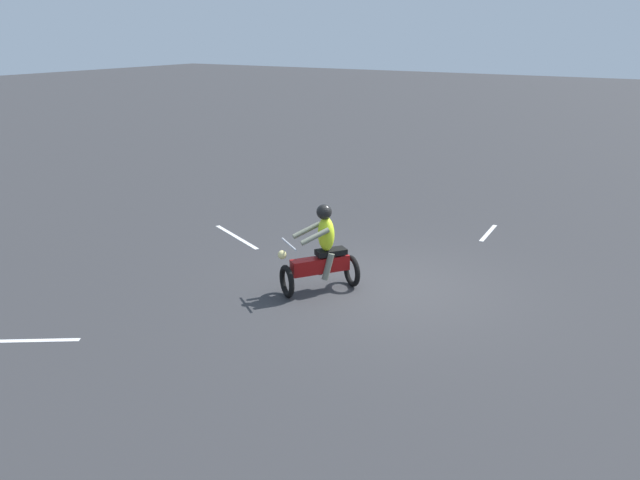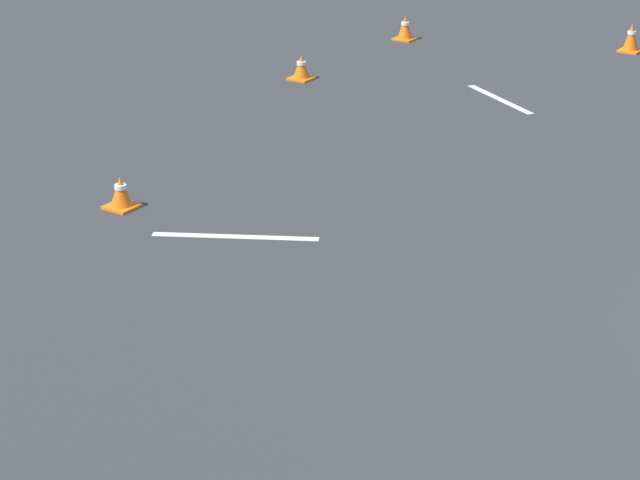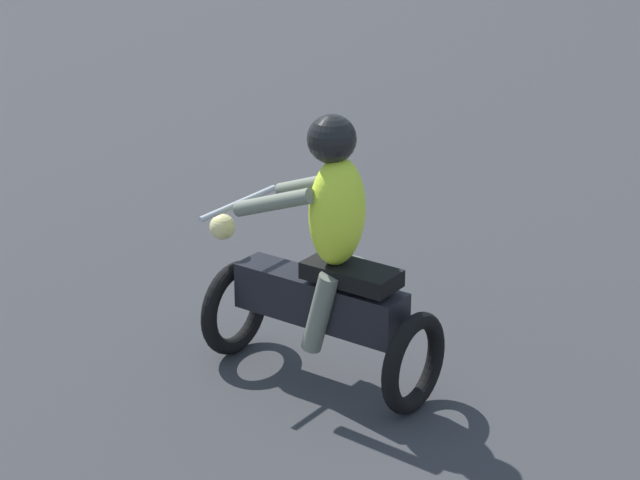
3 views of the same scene
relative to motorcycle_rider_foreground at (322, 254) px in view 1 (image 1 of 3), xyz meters
name	(u,v)px [view 1 (image 1 of 3)]	position (x,y,z in m)	size (l,w,h in m)	color
ground_plane	(391,287)	(-0.82, 1.02, -0.73)	(120.00, 120.00, 0.00)	#333335
motorcycle_rider_foreground	(322,254)	(0.00, 0.00, 0.00)	(1.49, 1.30, 1.66)	black
lane_stripe_w	(488,233)	(-5.05, 1.58, -0.72)	(0.10, 1.41, 0.01)	silver
lane_stripe_sw	(236,237)	(-1.66, -3.36, -0.72)	(0.10, 2.08, 0.01)	silver
lane_stripe_se	(26,341)	(4.10, -2.90, -0.72)	(0.10, 1.65, 0.01)	silver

